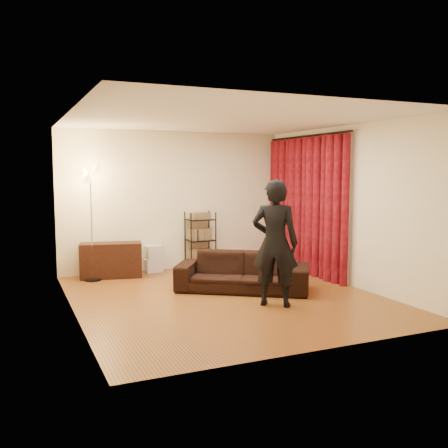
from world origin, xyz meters
name	(u,v)px	position (x,y,z in m)	size (l,w,h in m)	color
floor	(226,297)	(0.00, 0.00, 0.00)	(5.00, 5.00, 0.00)	#965A25
ceiling	(226,119)	(0.00, 0.00, 2.70)	(5.00, 5.00, 0.00)	white
wall_back	(175,201)	(0.00, 2.50, 1.35)	(5.00, 5.00, 0.00)	white
wall_front	(321,227)	(0.00, -2.50, 1.35)	(5.00, 5.00, 0.00)	white
wall_left	(72,215)	(-2.25, 0.00, 1.35)	(5.00, 5.00, 0.00)	white
wall_right	(347,206)	(2.25, 0.00, 1.35)	(5.00, 5.00, 0.00)	white
curtain_rod	(307,136)	(2.15, 1.12, 2.58)	(0.04, 0.04, 2.65)	black
curtain	(305,206)	(2.13, 1.12, 1.28)	(0.22, 2.65, 2.55)	maroon
sofa	(243,272)	(0.42, 0.28, 0.31)	(2.11, 0.83, 0.62)	black
person	(275,243)	(0.45, -0.71, 0.91)	(0.66, 0.44, 1.82)	black
media_cabinet	(111,260)	(-1.34, 2.14, 0.32)	(1.09, 0.41, 0.64)	black
storage_boxes	(153,259)	(-0.50, 2.31, 0.26)	(0.32, 0.25, 0.52)	beige
wire_shelf	(200,240)	(0.45, 2.28, 0.57)	(0.52, 0.36, 1.13)	black
floor_lamp	(91,223)	(-1.69, 2.02, 1.02)	(0.37, 0.37, 2.03)	silver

